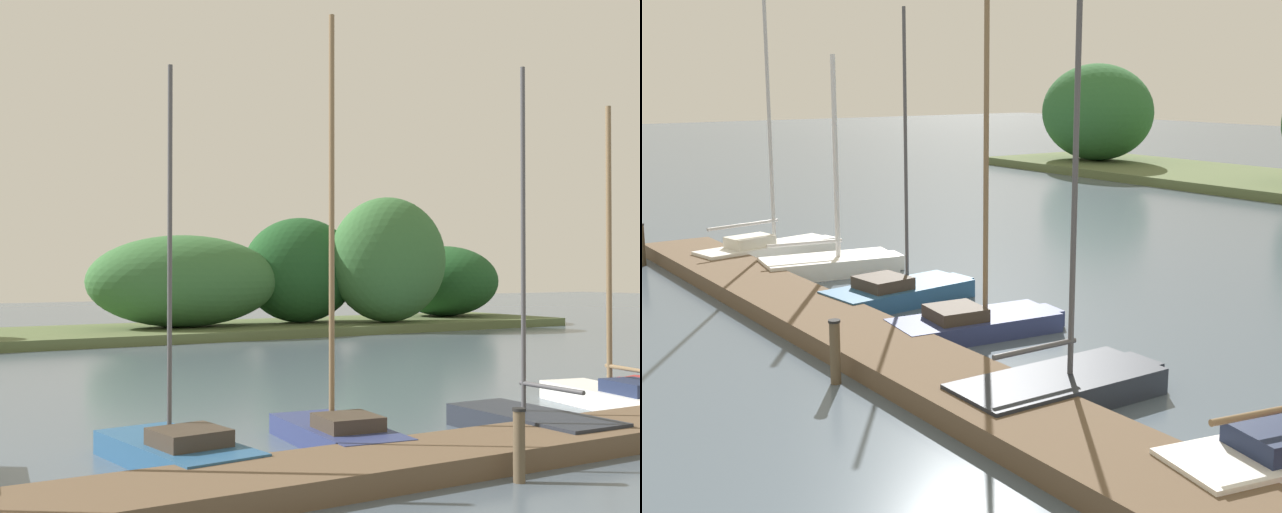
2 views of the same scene
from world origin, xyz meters
The scene contains 8 objects.
dock_pier centered at (0.00, 12.20, 0.17)m, with size 22.88×1.80×0.35m.
sailboat_0 centered at (-9.05, 13.91, 0.38)m, with size 1.66×4.07×7.89m.
sailboat_1 centered at (-6.57, 14.58, 0.30)m, with size 1.90×3.56×5.27m.
sailboat_2 centered at (-3.25, 14.48, 0.27)m, with size 1.64×3.52×6.15m.
sailboat_3 centered at (-0.38, 14.42, 0.34)m, with size 1.65×3.49×7.36m.
sailboat_4 centered at (3.13, 13.46, 0.28)m, with size 1.43×3.51×6.69m.
mooring_piling_0 centered at (-10.23, 10.97, 0.55)m, with size 0.19×0.19×1.10m.
mooring_piling_1 centered at (0.49, 10.99, 0.53)m, with size 0.19×0.19×1.04m.
Camera 2 is at (12.35, 5.08, 4.76)m, focal length 49.02 mm.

